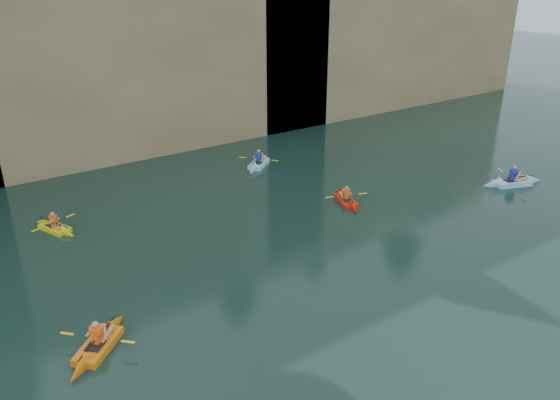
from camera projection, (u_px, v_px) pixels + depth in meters
ground at (423, 368)px, 15.23m from camera, size 160.00×160.00×0.00m
cliff at (78, 38)px, 35.48m from camera, size 70.00×16.00×12.00m
cliff_slab_center at (152, 54)px, 31.07m from camera, size 24.00×2.40×11.40m
cliff_slab_east at (399, 43)px, 41.87m from camera, size 26.00×2.40×9.84m
sea_cave_center at (58, 144)px, 29.05m from camera, size 3.50×1.00×3.20m
sea_cave_east at (275, 98)px, 36.14m from camera, size 5.00×1.00×4.50m
kayaker_orange at (98, 345)px, 15.94m from camera, size 2.76×2.68×1.19m
kayaker_ltblue_near at (512, 182)px, 27.90m from camera, size 3.40×2.44×1.32m
kayaker_red_far at (346, 200)px, 25.83m from camera, size 2.00×2.91×1.05m
kayaker_yellow at (55, 227)px, 23.13m from camera, size 1.97×2.61×1.04m
kayaker_ltblue_mid at (259, 163)px, 30.61m from camera, size 2.86×2.48×1.17m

